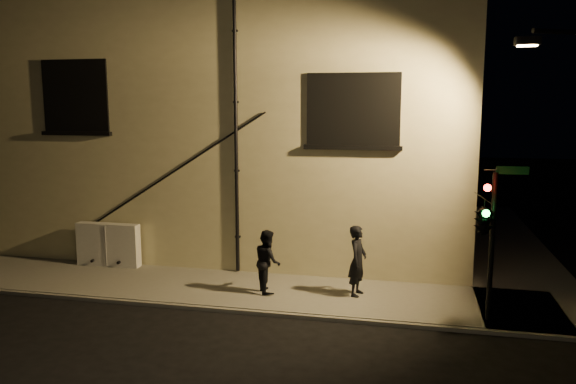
% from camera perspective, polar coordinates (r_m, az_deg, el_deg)
% --- Properties ---
extents(ground, '(90.00, 90.00, 0.00)m').
position_cam_1_polar(ground, '(14.14, -1.64, -12.40)').
color(ground, black).
extents(sidewalk, '(21.00, 16.00, 0.12)m').
position_cam_1_polar(sidewalk, '(18.00, 5.63, -7.52)').
color(sidewalk, slate).
rests_on(sidewalk, ground).
extents(building, '(16.20, 12.23, 8.80)m').
position_cam_1_polar(building, '(22.65, -3.50, 7.02)').
color(building, beige).
rests_on(building, ground).
extents(utility_cabinet, '(2.04, 0.34, 1.34)m').
position_cam_1_polar(utility_cabinet, '(18.52, -17.78, -5.10)').
color(utility_cabinet, silver).
rests_on(utility_cabinet, sidewalk).
extents(pedestrian_a, '(0.58, 0.76, 1.88)m').
position_cam_1_polar(pedestrian_a, '(15.00, 7.08, -6.94)').
color(pedestrian_a, black).
rests_on(pedestrian_a, sidewalk).
extents(pedestrian_b, '(0.95, 1.03, 1.70)m').
position_cam_1_polar(pedestrian_b, '(15.18, -2.09, -7.03)').
color(pedestrian_b, black).
rests_on(pedestrian_b, sidewalk).
extents(traffic_signal, '(1.27, 2.14, 3.63)m').
position_cam_1_polar(traffic_signal, '(13.55, 19.34, -2.50)').
color(traffic_signal, black).
rests_on(traffic_signal, sidewalk).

